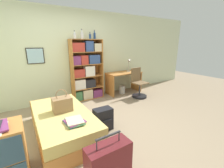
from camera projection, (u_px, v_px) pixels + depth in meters
ground_plane at (95, 123)px, 3.23m from camera, size 14.00×14.00×0.00m
wall_back at (68, 56)px, 4.29m from camera, size 10.00×0.09×2.60m
bed at (63, 122)px, 2.85m from camera, size 0.95×1.87×0.43m
handbag at (62, 104)px, 2.79m from camera, size 0.34×0.24×0.43m
book_stack_on_bed at (74, 121)px, 2.40m from camera, size 0.31×0.38×0.05m
suitcase at (109, 165)px, 1.77m from camera, size 0.55×0.25×0.67m
dresser at (3, 156)px, 1.79m from camera, size 0.49×0.49×0.74m
bookcase at (86, 71)px, 4.43m from camera, size 0.93×0.35×1.77m
bottle_green at (75, 36)px, 3.99m from camera, size 0.07×0.07×0.21m
bottle_brown at (82, 35)px, 4.13m from camera, size 0.08×0.08×0.26m
bottle_clear at (90, 36)px, 4.24m from camera, size 0.06×0.06×0.19m
bottle_blue at (95, 36)px, 4.38m from camera, size 0.07×0.07×0.25m
desk at (124, 78)px, 5.12m from camera, size 1.17×0.58×0.71m
desk_lamp at (129, 62)px, 5.18m from camera, size 0.20×0.15×0.47m
desk_chair at (139, 88)px, 4.73m from camera, size 0.46×0.46×0.92m
backpack at (103, 119)px, 2.93m from camera, size 0.35×0.25×0.45m
waste_bin at (122, 90)px, 5.11m from camera, size 0.21×0.21×0.26m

